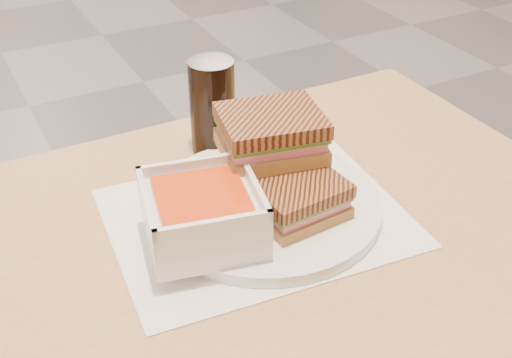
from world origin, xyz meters
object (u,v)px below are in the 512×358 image
plate (266,205)px  cola_glass (212,107)px  main_table (166,352)px  panini_lower (298,199)px  soup_bowl (202,215)px

plate → cola_glass: 0.19m
main_table → panini_lower: (0.20, 0.02, 0.16)m
panini_lower → cola_glass: 0.22m
soup_bowl → cola_glass: bearing=62.2°
plate → soup_bowl: soup_bowl is taller
main_table → cola_glass: cola_glass is taller
cola_glass → soup_bowl: bearing=-117.8°
main_table → panini_lower: panini_lower is taller
soup_bowl → panini_lower: size_ratio=1.36×
plate → cola_glass: cola_glass is taller
soup_bowl → cola_glass: size_ratio=1.11×
main_table → soup_bowl: (0.07, 0.03, 0.16)m
main_table → soup_bowl: 0.18m
soup_bowl → panini_lower: 0.12m
main_table → plate: plate is taller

